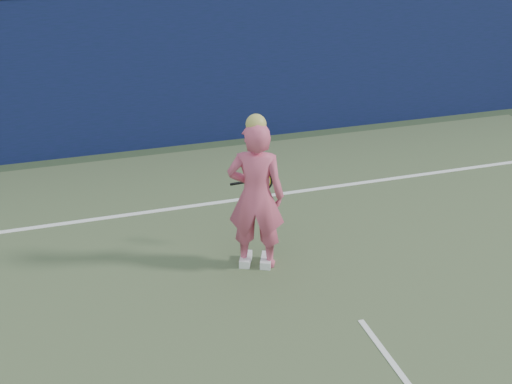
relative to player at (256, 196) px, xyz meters
name	(u,v)px	position (x,y,z in m)	size (l,w,h in m)	color
backstop_wall	(222,66)	(0.69, 4.15, 0.37)	(24.00, 0.40, 2.50)	#0B1834
player	(256,196)	(0.00, 0.00, 0.00)	(0.75, 0.64, 1.83)	#CB4F6C
racket	(259,181)	(0.15, 0.39, -0.01)	(0.46, 0.31, 0.28)	black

